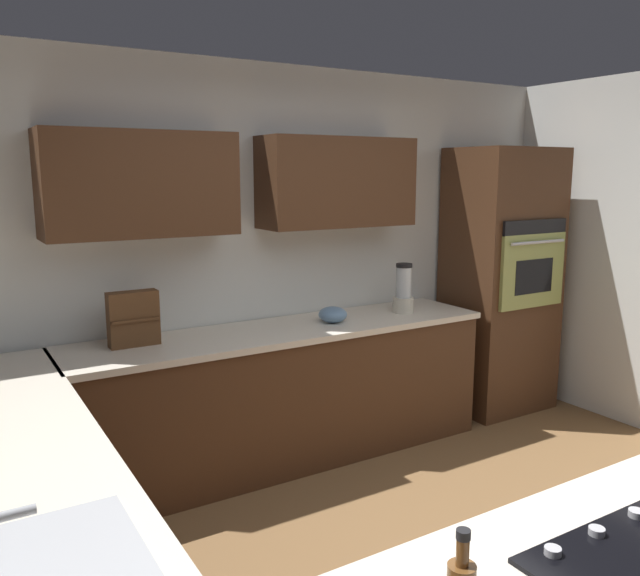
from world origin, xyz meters
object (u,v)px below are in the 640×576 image
at_px(mixing_bowl, 333,315).
at_px(spice_rack, 133,319).
at_px(blender, 404,291).
at_px(wall_oven, 501,281).

xyz_separation_m(mixing_bowl, spice_rack, (1.30, -0.10, 0.11)).
relative_size(blender, mixing_bowl, 1.84).
bearing_deg(mixing_bowl, blender, 180.00).
bearing_deg(spice_rack, blender, 176.93).
distance_m(blender, spice_rack, 1.90).
height_order(wall_oven, blender, wall_oven).
height_order(blender, spice_rack, blender).
distance_m(wall_oven, mixing_bowl, 1.60).
distance_m(wall_oven, blender, 1.00).
distance_m(blender, mixing_bowl, 0.61).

